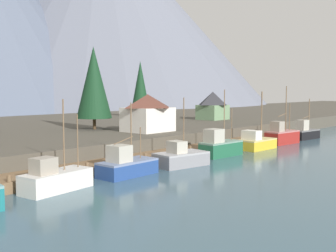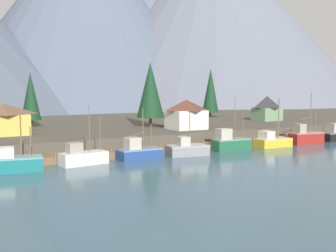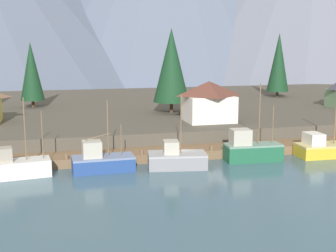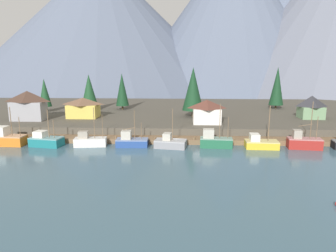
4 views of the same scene
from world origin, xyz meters
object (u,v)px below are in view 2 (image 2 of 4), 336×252
house_green (267,108)px  house_white (186,114)px  fishing_boat_blue (138,152)px  fishing_boat_teal (14,162)px  fishing_boat_grey (187,149)px  conifer_mid_right (211,91)px  fishing_boat_green (230,142)px  fishing_boat_yellow (272,141)px  conifer_mid_left (31,96)px  conifer_near_left (150,90)px  fishing_boat_white (83,157)px  fishing_boat_red (306,137)px  house_yellow (4,119)px

house_green → house_white: size_ratio=0.88×
fishing_boat_blue → fishing_boat_teal: bearing=-179.7°
fishing_boat_grey → conifer_mid_right: bearing=59.7°
fishing_boat_green → conifer_mid_right: size_ratio=0.69×
fishing_boat_yellow → house_green: size_ratio=1.44×
conifer_mid_left → house_green: bearing=-14.4°
fishing_boat_teal → fishing_boat_grey: bearing=9.2°
fishing_boat_green → conifer_mid_left: size_ratio=0.80×
fishing_boat_teal → fishing_boat_green: (33.68, 0.64, 0.18)m
fishing_boat_green → conifer_near_left: size_ratio=0.68×
fishing_boat_white → conifer_mid_right: size_ratio=0.62×
fishing_boat_yellow → conifer_near_left: conifer_near_left is taller
fishing_boat_yellow → conifer_mid_left: 47.42m
fishing_boat_red → house_green: bearing=71.8°
conifer_mid_left → conifer_mid_right: conifer_mid_right is taller
house_green → house_white: (-26.87, -7.43, -0.15)m
house_yellow → conifer_mid_left: conifer_mid_left is taller
house_white → conifer_mid_left: size_ratio=0.61×
fishing_boat_yellow → conifer_near_left: 26.12m
conifer_mid_right → fishing_boat_grey: bearing=-129.6°
fishing_boat_grey → fishing_boat_white: bearing=-172.2°
fishing_boat_green → conifer_near_left: bearing=103.8°
house_white → house_yellow: bearing=169.0°
fishing_boat_grey → house_yellow: size_ratio=0.98×
fishing_boat_grey → fishing_boat_yellow: bearing=10.7°
conifer_mid_right → fishing_boat_red: bearing=-98.1°
house_yellow → conifer_mid_right: 57.61m
fishing_boat_red → fishing_boat_green: bearing=-174.5°
fishing_boat_white → house_white: house_white is taller
fishing_boat_white → house_white: 27.57m
fishing_boat_white → conifer_mid_left: bearing=82.0°
conifer_near_left → fishing_boat_green: bearing=-80.0°
fishing_boat_yellow → house_white: 16.34m
fishing_boat_green → fishing_boat_grey: bearing=-171.8°
fishing_boat_white → conifer_mid_right: bearing=31.1°
fishing_boat_grey → conifer_mid_right: (31.22, 37.75, 8.38)m
fishing_boat_yellow → fishing_boat_red: size_ratio=0.91×
fishing_boat_grey → fishing_boat_red: 25.93m
fishing_boat_green → conifer_mid_left: bearing=130.6°
conifer_near_left → conifer_mid_right: 30.75m
house_green → fishing_boat_grey: bearing=-149.7°
fishing_boat_blue → conifer_near_left: conifer_near_left is taller
house_green → conifer_near_left: 30.19m
house_green → conifer_near_left: (-29.86, 1.22, 4.29)m
fishing_boat_red → house_green: size_ratio=1.59×
fishing_boat_yellow → house_white: size_ratio=1.26×
fishing_boat_white → fishing_boat_blue: size_ratio=1.07×
fishing_boat_white → conifer_mid_left: 33.73m
fishing_boat_white → house_green: house_green is taller
conifer_mid_left → fishing_boat_green: bearing=-53.2°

